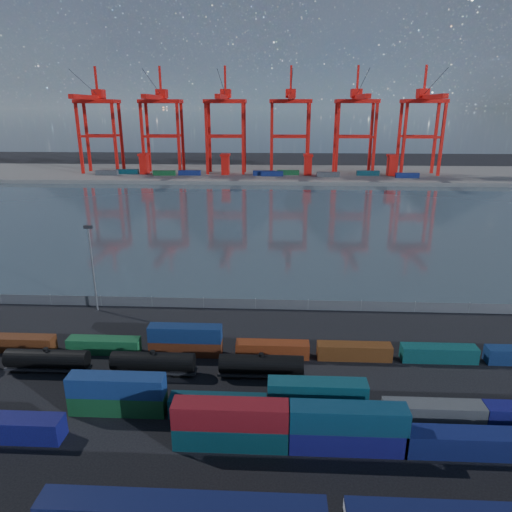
{
  "coord_description": "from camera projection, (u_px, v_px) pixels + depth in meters",
  "views": [
    {
      "loc": [
        3.95,
        -51.78,
        36.53
      ],
      "look_at": [
        0.0,
        30.0,
        10.0
      ],
      "focal_mm": 32.0,
      "sensor_mm": 36.0,
      "label": 1
    }
  ],
  "objects": [
    {
      "name": "ground",
      "position": [
        245.0,
        397.0,
        60.64
      ],
      "size": [
        700.0,
        700.0,
        0.0
      ],
      "primitive_type": "plane",
      "color": "black",
      "rests_on": "ground"
    },
    {
      "name": "harbor_water",
      "position": [
        266.0,
        217.0,
        160.41
      ],
      "size": [
        700.0,
        700.0,
        0.0
      ],
      "primitive_type": "plane",
      "color": "#314048",
      "rests_on": "ground"
    },
    {
      "name": "far_quay",
      "position": [
        271.0,
        174.0,
        259.88
      ],
      "size": [
        700.0,
        70.0,
        2.0
      ],
      "primitive_type": "cube",
      "color": "#514F4C",
      "rests_on": "ground"
    },
    {
      "name": "distant_mountains",
      "position": [
        298.0,
        50.0,
        1510.17
      ],
      "size": [
        2470.0,
        1100.0,
        520.0
      ],
      "color": "#1E2630",
      "rests_on": "ground"
    },
    {
      "name": "container_row_south",
      "position": [
        46.0,
        421.0,
        52.1
      ],
      "size": [
        139.99,
        2.65,
        5.64
      ],
      "color": "#3A3D3E",
      "rests_on": "ground"
    },
    {
      "name": "container_row_mid",
      "position": [
        232.0,
        403.0,
        56.43
      ],
      "size": [
        142.17,
        2.45,
        5.22
      ],
      "color": "#47484C",
      "rests_on": "ground"
    },
    {
      "name": "container_row_north",
      "position": [
        294.0,
        348.0,
        69.88
      ],
      "size": [
        140.69,
        2.29,
        4.88
      ],
      "color": "navy",
      "rests_on": "ground"
    },
    {
      "name": "waterfront_fence",
      "position": [
        255.0,
        304.0,
        86.94
      ],
      "size": [
        160.12,
        0.12,
        2.2
      ],
      "color": "#595B5E",
      "rests_on": "ground"
    },
    {
      "name": "yard_light_mast",
      "position": [
        92.0,
        264.0,
        83.86
      ],
      "size": [
        1.6,
        0.4,
        16.6
      ],
      "color": "slate",
      "rests_on": "ground"
    },
    {
      "name": "gantry_cranes",
      "position": [
        258.0,
        110.0,
        243.33
      ],
      "size": [
        197.36,
        42.93,
        58.13
      ],
      "color": "red",
      "rests_on": "ground"
    },
    {
      "name": "quay_containers",
      "position": [
        250.0,
        173.0,
        245.86
      ],
      "size": [
        172.58,
        10.99,
        2.6
      ],
      "color": "navy",
      "rests_on": "far_quay"
    },
    {
      "name": "straddle_carriers",
      "position": [
        266.0,
        164.0,
        248.39
      ],
      "size": [
        140.0,
        7.0,
        11.1
      ],
      "color": "red",
      "rests_on": "far_quay"
    }
  ]
}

